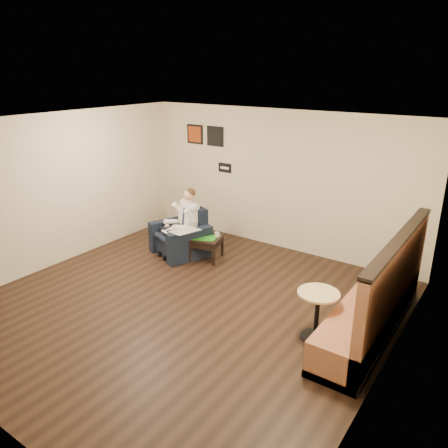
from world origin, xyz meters
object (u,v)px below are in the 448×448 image
Objects in this scene: coffee_mug at (217,234)px; smartphone at (212,235)px; banquette at (373,284)px; side_table at (206,248)px; cafe_table at (317,315)px; green_folder at (204,238)px; armchair at (180,232)px; seated_man at (175,225)px.

smartphone is at bearing 178.08° from coffee_mug.
banquette is (3.37, -0.83, 0.29)m from smartphone.
side_table is 5.79× the size of coffee_mug.
banquette is 4.08× the size of cafe_table.
green_folder is at bearing -103.96° from smartphone.
armchair is 3.61m from cafe_table.
green_folder is at bearing 36.24° from seated_man.
green_folder reaches higher than side_table.
seated_man reaches higher than side_table.
coffee_mug is at bearing 48.87° from green_folder.
coffee_mug is at bearing 165.71° from banquette.
armchair reaches higher than coffee_mug.
smartphone is (0.03, 0.19, -0.00)m from green_folder.
side_table is at bearing -131.13° from coffee_mug.
side_table is 0.19× the size of banquette.
banquette is (4.00, -0.47, 0.11)m from seated_man.
side_table is 0.34m from coffee_mug.
cafe_table is at bearing 3.98° from seated_man.
armchair is at bearing 161.13° from cafe_table.
smartphone is at bearing 43.52° from armchair.
coffee_mug reaches higher than smartphone.
banquette reaches higher than seated_man.
coffee_mug is (0.16, 0.19, 0.04)m from green_folder.
coffee_mug is (0.77, 0.35, -0.14)m from seated_man.
seated_man is 2.83× the size of green_folder.
seated_man is 1.78× the size of cafe_table.
cafe_table is at bearing 2.08° from armchair.
armchair is 0.75× the size of seated_man.
banquette is at bearing 12.58° from armchair.
seated_man reaches higher than armchair.
coffee_mug reaches higher than side_table.
seated_man reaches higher than coffee_mug.
green_folder is at bearing 169.40° from banquette.
cafe_table is (2.83, -1.41, -0.10)m from smartphone.
seated_man is 0.86m from coffee_mug.
green_folder is at bearing 26.37° from armchair.
smartphone is (0.01, 0.17, 0.23)m from side_table.
cafe_table is at bearing -27.64° from coffee_mug.
coffee_mug is at bearing 45.63° from seated_man.
cafe_table reaches higher than smartphone.
green_folder is 0.25m from coffee_mug.
armchair reaches higher than cafe_table.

